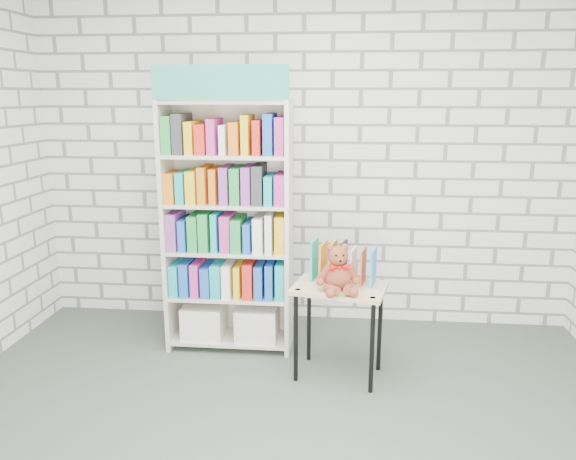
{
  "coord_description": "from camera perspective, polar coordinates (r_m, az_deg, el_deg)",
  "views": [
    {
      "loc": [
        0.34,
        -2.7,
        1.93
      ],
      "look_at": [
        -0.03,
        0.95,
        1.05
      ],
      "focal_mm": 35.0,
      "sensor_mm": 36.0,
      "label": 1
    }
  ],
  "objects": [
    {
      "name": "ground",
      "position": [
        3.34,
        -1.26,
        -21.79
      ],
      "size": [
        4.5,
        4.5,
        0.0
      ],
      "primitive_type": "plane",
      "color": "#3E493E",
      "rests_on": "ground"
    },
    {
      "name": "room_shell",
      "position": [
        2.72,
        -1.46,
        10.49
      ],
      "size": [
        4.52,
        4.02,
        2.81
      ],
      "color": "silver",
      "rests_on": "ground"
    },
    {
      "name": "bookshelf",
      "position": [
        4.25,
        -6.06,
        0.46
      ],
      "size": [
        0.95,
        0.37,
        2.13
      ],
      "color": "beige",
      "rests_on": "ground"
    },
    {
      "name": "display_table",
      "position": [
        3.89,
        5.24,
        -6.97
      ],
      "size": [
        0.69,
        0.55,
        0.66
      ],
      "color": "tan",
      "rests_on": "ground"
    },
    {
      "name": "table_books",
      "position": [
        3.91,
        5.63,
        -3.44
      ],
      "size": [
        0.46,
        0.28,
        0.26
      ],
      "color": "teal",
      "rests_on": "display_table"
    },
    {
      "name": "teddy_bear",
      "position": [
        3.73,
        5.11,
        -4.31
      ],
      "size": [
        0.29,
        0.28,
        0.32
      ],
      "color": "maroon",
      "rests_on": "display_table"
    }
  ]
}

